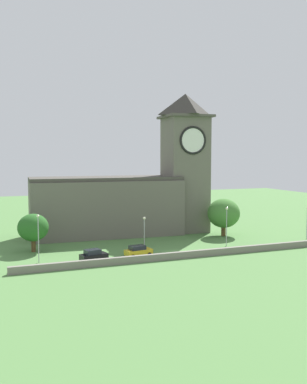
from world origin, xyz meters
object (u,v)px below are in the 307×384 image
streetlamp_west_end (38,231)px  tree_riverside_west (33,228)px  streetlamp_central (227,220)px  tree_riverside_east (224,213)px  car_black (93,256)px  streetlamp_west_mid (144,228)px  streetlamp_east_mid (307,217)px  church (136,190)px  car_yellow (138,251)px

streetlamp_west_end → tree_riverside_west: 7.93m
streetlamp_central → tree_riverside_east: size_ratio=0.93×
streetlamp_west_end → streetlamp_central: size_ratio=1.05×
tree_riverside_west → tree_riverside_east: 36.94m
streetlamp_west_end → streetlamp_central: (32.29, 0.13, -0.20)m
car_black → tree_riverside_west: 13.21m
car_black → streetlamp_west_end: size_ratio=0.59×
car_black → tree_riverside_east: tree_riverside_east is taller
streetlamp_west_end → streetlamp_central: streetlamp_west_end is taller
streetlamp_west_mid → streetlamp_east_mid: size_ratio=0.97×
streetlamp_west_mid → streetlamp_central: size_ratio=0.86×
streetlamp_west_mid → streetlamp_east_mid: (33.37, 0.12, 0.09)m
church → streetlamp_east_mid: bearing=-31.1°
tree_riverside_east → streetlamp_east_mid: bearing=-32.6°
streetlamp_east_mid → tree_riverside_west: (-50.27, 7.32, -0.10)m
church → streetlamp_east_mid: 33.99m
car_yellow → church: bearing=72.0°
car_black → streetlamp_east_mid: bearing=4.0°
church → streetlamp_west_mid: bearing=-104.6°
car_black → streetlamp_central: (24.53, 2.52, 3.68)m
tree_riverside_west → tree_riverside_east: (36.91, 1.21, 0.44)m
streetlamp_west_end → tree_riverside_west: (0.06, 7.89, -0.76)m
car_black → streetlamp_west_mid: (9.21, 2.83, 3.12)m
streetlamp_west_end → car_black: bearing=-17.1°
streetlamp_west_mid → tree_riverside_east: tree_riverside_east is taller
church → streetlamp_west_end: size_ratio=5.10×
tree_riverside_west → streetlamp_east_mid: bearing=-8.3°
tree_riverside_east → streetlamp_central: bearing=-117.6°
streetlamp_west_end → tree_riverside_east: (36.97, 9.10, -0.32)m
streetlamp_west_mid → streetlamp_central: 15.34m
car_black → streetlamp_west_end: bearing=162.9°
car_yellow → streetlamp_central: streetlamp_central is taller
church → car_yellow: size_ratio=8.13×
car_black → tree_riverside_west: bearing=126.8°
church → streetlamp_east_mid: size_ratio=6.06×
streetlamp_central → tree_riverside_west: streetlamp_central is taller
car_yellow → streetlamp_central: bearing=5.9°
streetlamp_central → car_yellow: bearing=-174.1°
car_black → church: bearing=55.9°
streetlamp_east_mid → car_yellow: bearing=-176.4°
church → streetlamp_west_end: bearing=-140.2°
church → streetlamp_central: church is taller
church → car_yellow: bearing=-108.0°
streetlamp_west_end → streetlamp_east_mid: 50.34m
car_yellow → streetlamp_west_end: 15.74m
streetlamp_east_mid → tree_riverside_west: bearing=171.7°
car_yellow → streetlamp_west_end: streetlamp_west_end is taller
streetlamp_east_mid → tree_riverside_east: (-13.36, 8.53, 0.35)m
streetlamp_west_mid → tree_riverside_west: tree_riverside_west is taller
tree_riverside_east → streetlamp_west_end: bearing=-166.2°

